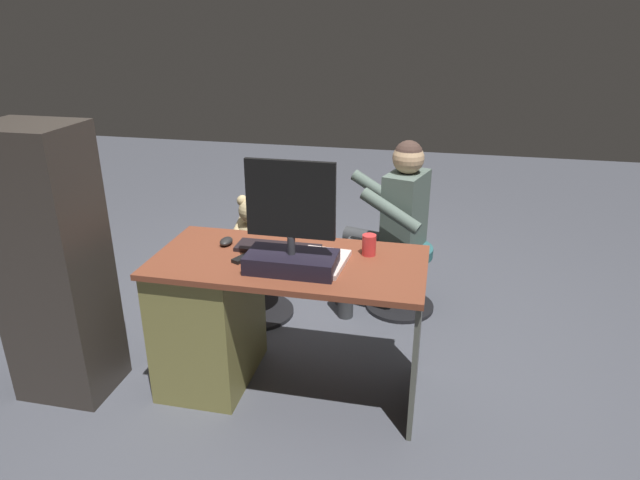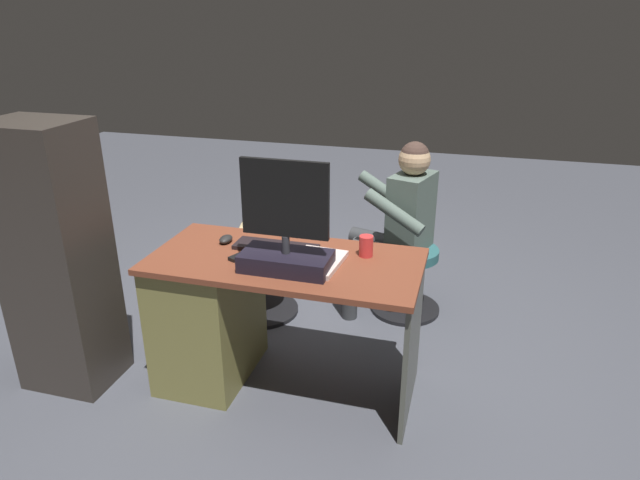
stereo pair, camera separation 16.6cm
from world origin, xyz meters
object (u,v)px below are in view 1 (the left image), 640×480
(tv_remote, at_px, (245,257))
(office_chair_teddy, at_px, (255,279))
(keyboard, at_px, (278,248))
(computer_mouse, at_px, (226,241))
(teddy_bear, at_px, (253,226))
(visitor_chair, at_px, (401,272))
(cup, at_px, (369,245))
(monitor, at_px, (291,241))
(person, at_px, (392,214))
(desk, at_px, (227,313))

(tv_remote, height_order, office_chair_teddy, tv_remote)
(keyboard, xyz_separation_m, office_chair_teddy, (0.34, -0.59, -0.50))
(computer_mouse, bearing_deg, teddy_bear, -83.97)
(office_chair_teddy, relative_size, visitor_chair, 1.08)
(cup, bearing_deg, office_chair_teddy, -35.01)
(tv_remote, height_order, teddy_bear, teddy_bear)
(keyboard, distance_m, cup, 0.45)
(monitor, xyz_separation_m, office_chair_teddy, (0.46, -0.80, -0.63))
(office_chair_teddy, distance_m, person, 0.96)
(monitor, distance_m, person, 1.13)
(keyboard, bearing_deg, monitor, 121.08)
(computer_mouse, bearing_deg, visitor_chair, -134.52)
(computer_mouse, height_order, office_chair_teddy, computer_mouse)
(monitor, xyz_separation_m, keyboard, (0.13, -0.21, -0.14))
(tv_remote, relative_size, office_chair_teddy, 0.31)
(office_chair_teddy, bearing_deg, teddy_bear, -90.00)
(keyboard, bearing_deg, cup, -175.44)
(computer_mouse, height_order, cup, cup)
(keyboard, xyz_separation_m, person, (-0.49, -0.84, -0.08))
(computer_mouse, bearing_deg, desk, 102.18)
(desk, relative_size, monitor, 2.54)
(computer_mouse, distance_m, visitor_chair, 1.29)
(office_chair_teddy, xyz_separation_m, visitor_chair, (-0.90, -0.28, 0.02))
(tv_remote, bearing_deg, monitor, -172.44)
(computer_mouse, relative_size, office_chair_teddy, 0.20)
(desk, distance_m, monitor, 0.62)
(computer_mouse, distance_m, tv_remote, 0.21)
(teddy_bear, height_order, visitor_chair, teddy_bear)
(keyboard, distance_m, computer_mouse, 0.28)
(tv_remote, bearing_deg, office_chair_teddy, -49.36)
(office_chair_teddy, height_order, visitor_chair, same)
(computer_mouse, xyz_separation_m, person, (-0.76, -0.83, -0.09))
(office_chair_teddy, relative_size, person, 0.43)
(office_chair_teddy, distance_m, visitor_chair, 0.94)
(office_chair_teddy, bearing_deg, computer_mouse, 96.16)
(keyboard, distance_m, tv_remote, 0.18)
(teddy_bear, xyz_separation_m, person, (-0.82, -0.24, 0.06))
(office_chair_teddy, relative_size, teddy_bear, 1.33)
(visitor_chair, bearing_deg, computer_mouse, 45.48)
(cup, distance_m, teddy_bear, 0.98)
(tv_remote, bearing_deg, visitor_chair, -100.50)
(keyboard, relative_size, person, 0.38)
(desk, xyz_separation_m, computer_mouse, (0.02, -0.11, 0.35))
(visitor_chair, bearing_deg, teddy_bear, 16.28)
(teddy_bear, relative_size, person, 0.32)
(person, bearing_deg, monitor, 71.11)
(monitor, bearing_deg, visitor_chair, -112.25)
(visitor_chair, bearing_deg, tv_remote, 55.44)
(cup, bearing_deg, teddy_bear, -35.61)
(tv_remote, relative_size, visitor_chair, 0.33)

